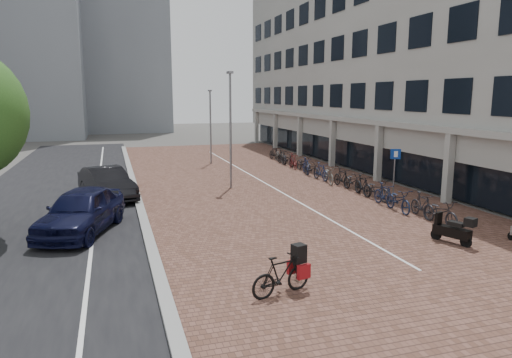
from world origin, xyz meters
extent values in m
plane|color=#474442|center=(0.00, 0.00, 0.00)|extent=(140.00, 140.00, 0.00)
cube|color=brown|center=(2.00, 12.00, 0.01)|extent=(14.50, 42.00, 0.04)
cube|color=black|center=(-9.00, 12.00, 0.01)|extent=(8.00, 50.00, 0.03)
cube|color=gray|center=(-5.10, 12.00, 0.07)|extent=(0.35, 42.00, 0.14)
cube|color=white|center=(-7.00, 12.00, 0.02)|extent=(0.12, 44.00, 0.00)
cube|color=white|center=(2.20, 12.00, 0.04)|extent=(0.10, 30.00, 0.00)
cube|color=#9F9F9A|center=(13.00, 16.00, 8.50)|extent=(8.00, 40.00, 13.00)
cube|color=black|center=(9.60, 16.00, 1.70)|extent=(0.15, 38.00, 3.20)
cube|color=#9F9F9A|center=(9.40, 16.00, 3.45)|extent=(1.60, 38.00, 0.30)
cube|color=#9F9F9A|center=(8.80, 4.00, 1.70)|extent=(0.35, 0.35, 3.40)
cube|color=#9F9F9A|center=(8.80, 10.00, 1.70)|extent=(0.35, 0.35, 3.40)
cube|color=#9F9F9A|center=(8.80, 16.00, 1.70)|extent=(0.35, 0.35, 3.40)
cube|color=#9F9F9A|center=(8.80, 22.00, 1.70)|extent=(0.35, 0.35, 3.40)
cube|color=#9F9F9A|center=(8.80, 28.00, 1.70)|extent=(0.35, 0.35, 3.40)
cube|color=#9F9F9A|center=(8.80, 34.00, 1.70)|extent=(0.35, 0.35, 3.40)
cube|color=gray|center=(-4.00, 55.00, 13.00)|extent=(12.00, 10.00, 26.00)
imported|color=black|center=(-7.37, 4.01, 0.85)|extent=(3.55, 5.35, 1.69)
imported|color=black|center=(-6.50, 9.80, 0.78)|extent=(2.98, 4.99, 1.55)
imported|color=black|center=(-2.22, -3.29, 0.53)|extent=(1.85, 0.95, 1.07)
cube|color=black|center=(-2.22, -3.29, 1.01)|extent=(0.39, 0.37, 0.48)
cube|color=maroon|center=(-2.44, -3.29, 0.59)|extent=(0.39, 0.20, 0.37)
cube|color=maroon|center=(-2.00, -3.29, 0.59)|extent=(0.39, 0.20, 0.37)
cylinder|color=slate|center=(7.29, 6.08, 1.11)|extent=(0.07, 0.07, 2.21)
cube|color=navy|center=(7.29, 6.05, 2.16)|extent=(0.48, 0.23, 0.50)
cylinder|color=gray|center=(-0.02, 10.55, 3.11)|extent=(0.12, 0.12, 6.22)
cylinder|color=gray|center=(0.82, 19.85, 2.68)|extent=(0.12, 0.12, 5.37)
imported|color=black|center=(6.04, 1.00, 0.52)|extent=(0.73, 1.99, 1.04)
imported|color=black|center=(6.06, 2.15, 0.53)|extent=(0.66, 1.79, 1.05)
imported|color=#131C34|center=(5.69, 3.30, 0.52)|extent=(0.84, 2.02, 1.04)
imported|color=#121A33|center=(5.72, 4.45, 0.53)|extent=(0.54, 1.76, 1.05)
imported|color=black|center=(6.00, 5.60, 0.52)|extent=(0.93, 2.04, 1.04)
imported|color=black|center=(5.91, 6.75, 0.53)|extent=(0.62, 1.78, 1.05)
imported|color=black|center=(6.01, 7.90, 0.52)|extent=(0.76, 2.00, 1.04)
imported|color=black|center=(5.96, 9.05, 0.53)|extent=(0.55, 1.76, 1.05)
imported|color=#55534E|center=(5.73, 10.20, 0.52)|extent=(1.10, 2.08, 1.04)
imported|color=#16203E|center=(5.75, 11.35, 0.53)|extent=(0.58, 1.77, 1.05)
imported|color=black|center=(5.68, 12.50, 0.52)|extent=(0.76, 2.00, 1.04)
imported|color=#161E3D|center=(5.79, 13.65, 0.53)|extent=(0.78, 1.80, 1.05)
imported|color=black|center=(6.11, 14.80, 0.52)|extent=(0.82, 2.02, 1.04)
imported|color=#481313|center=(5.79, 15.95, 0.53)|extent=(0.62, 1.78, 1.05)
imported|color=black|center=(5.86, 17.10, 0.52)|extent=(0.86, 2.02, 1.04)
imported|color=black|center=(5.85, 18.25, 0.53)|extent=(0.52, 1.75, 1.05)
imported|color=#4F4D49|center=(6.08, 19.40, 0.52)|extent=(0.72, 1.98, 1.04)
imported|color=black|center=(6.05, 20.55, 0.53)|extent=(0.66, 1.79, 1.05)
camera|label=1|loc=(-6.16, -13.76, 5.05)|focal=32.59mm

